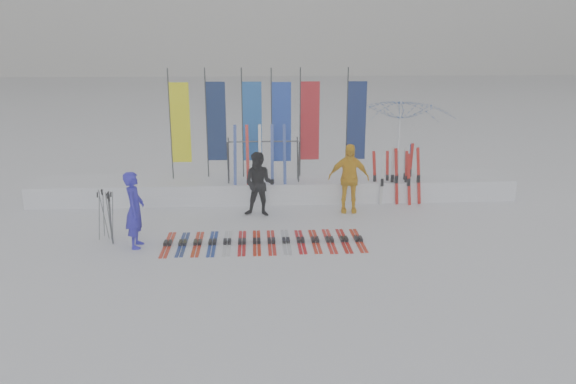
{
  "coord_description": "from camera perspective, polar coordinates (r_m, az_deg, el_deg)",
  "views": [
    {
      "loc": [
        -0.63,
        -11.49,
        4.6
      ],
      "look_at": [
        0.2,
        1.6,
        1.0
      ],
      "focal_mm": 35.0,
      "sensor_mm": 36.0,
      "label": 1
    }
  ],
  "objects": [
    {
      "name": "ski_row",
      "position": [
        13.12,
        -2.5,
        -5.03
      ],
      "size": [
        4.61,
        1.7,
        0.07
      ],
      "color": "red",
      "rests_on": "ground"
    },
    {
      "name": "person_yellow",
      "position": [
        15.28,
        6.18,
        1.41
      ],
      "size": [
        1.14,
        0.56,
        1.88
      ],
      "primitive_type": "imported",
      "rotation": [
        0.0,
        0.0,
        -0.09
      ],
      "color": "yellow",
      "rests_on": "ground"
    },
    {
      "name": "snow_bank",
      "position": [
        16.67,
        -1.34,
        0.39
      ],
      "size": [
        14.0,
        1.6,
        0.6
      ],
      "primitive_type": "cube",
      "color": "white",
      "rests_on": "ground"
    },
    {
      "name": "ski_rack",
      "position": [
        16.02,
        -2.52,
        3.75
      ],
      "size": [
        2.04,
        0.8,
        1.23
      ],
      "color": "#383A3F",
      "rests_on": "ground"
    },
    {
      "name": "person_blue",
      "position": [
        13.07,
        -15.31,
        -1.76
      ],
      "size": [
        0.43,
        0.65,
        1.76
      ],
      "primitive_type": "imported",
      "rotation": [
        0.0,
        0.0,
        1.59
      ],
      "color": "#2621C3",
      "rests_on": "ground"
    },
    {
      "name": "person_black",
      "position": [
        14.88,
        -2.93,
        0.79
      ],
      "size": [
        0.96,
        0.81,
        1.73
      ],
      "primitive_type": "imported",
      "rotation": [
        0.0,
        0.0,
        -0.21
      ],
      "color": "black",
      "rests_on": "ground"
    },
    {
      "name": "ground",
      "position": [
        12.39,
        -0.46,
        -6.44
      ],
      "size": [
        120.0,
        120.0,
        0.0
      ],
      "primitive_type": "plane",
      "color": "white",
      "rests_on": "ground"
    },
    {
      "name": "pole_cluster",
      "position": [
        13.75,
        -17.83,
        -2.35
      ],
      "size": [
        0.43,
        0.6,
        1.23
      ],
      "color": "#595B60",
      "rests_on": "ground"
    },
    {
      "name": "tent_canopy",
      "position": [
        17.47,
        11.22,
        4.71
      ],
      "size": [
        3.47,
        3.53,
        2.92
      ],
      "primitive_type": "imported",
      "rotation": [
        0.0,
        0.0,
        -0.09
      ],
      "color": "white",
      "rests_on": "ground"
    },
    {
      "name": "upright_skis",
      "position": [
        16.54,
        11.25,
        1.67
      ],
      "size": [
        1.31,
        1.16,
        1.64
      ],
      "color": "silver",
      "rests_on": "ground"
    },
    {
      "name": "feather_flags",
      "position": [
        16.5,
        -2.3,
        7.13
      ],
      "size": [
        5.72,
        0.28,
        3.2
      ],
      "color": "#383A3F",
      "rests_on": "ground"
    }
  ]
}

